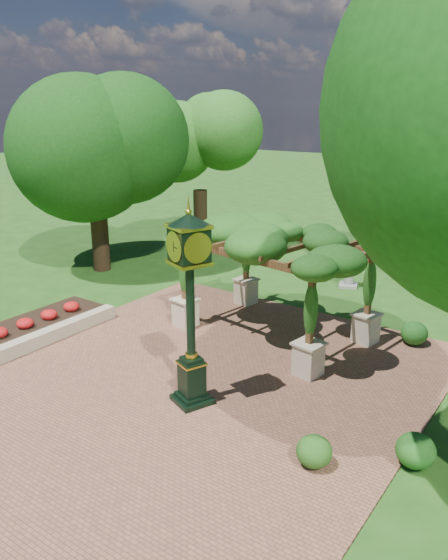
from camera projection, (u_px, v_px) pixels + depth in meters
The scene contains 13 objects.
ground at pixel (157, 405), 11.82m from camera, with size 120.00×120.00×0.00m, color #1E4714.
brick_plaza at pixel (186, 386), 12.59m from camera, with size 10.00×12.00×0.04m, color brown.
border_wall at pixel (42, 339), 14.68m from camera, with size 0.35×5.00×0.40m, color #C6B793.
flower_bed at pixel (22, 332), 15.19m from camera, with size 1.50×5.00×0.36m, color red.
pedestal_clock at pixel (190, 293), 11.13m from camera, with size 1.09×1.09×4.24m.
pergola at pixel (274, 244), 14.64m from camera, with size 5.51×3.92×3.20m.
sundial at pixel (349, 273), 19.33m from camera, with size 0.79×0.79×1.13m.
shrub_front at pixel (314, 451), 9.71m from camera, with size 0.65×0.65×0.58m, color #235317.
shrub_mid at pixel (416, 450), 9.69m from camera, with size 0.71×0.71×0.64m, color #1F5919.
shrub_back at pixel (414, 333), 14.65m from camera, with size 0.71×0.71×0.64m, color #205A1A.
tree_west_near at pixel (93, 131), 19.88m from camera, with size 4.89×4.89×7.66m.
tree_west_far at pixel (199, 145), 23.61m from camera, with size 3.31×3.31×6.65m.
tree_north at pixel (433, 124), 18.96m from camera, with size 3.46×3.46×8.14m.
Camera 1 is at (7.22, -7.64, 6.23)m, focal length 35.00 mm.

